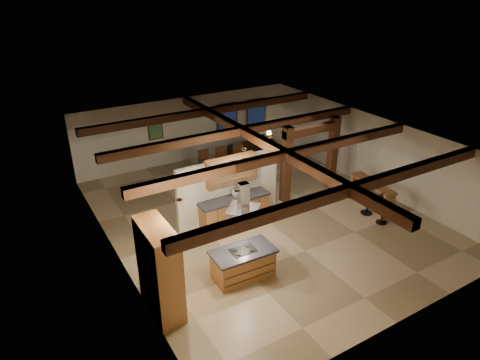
% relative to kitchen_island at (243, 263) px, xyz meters
% --- Properties ---
extents(ground, '(12.00, 12.00, 0.00)m').
position_rel_kitchen_island_xyz_m(ground, '(2.27, 2.55, -0.44)').
color(ground, tan).
rests_on(ground, ground).
extents(room_walls, '(12.00, 12.00, 12.00)m').
position_rel_kitchen_island_xyz_m(room_walls, '(2.27, 2.55, 1.34)').
color(room_walls, beige).
rests_on(room_walls, ground).
extents(ceiling_beams, '(10.00, 12.00, 0.28)m').
position_rel_kitchen_island_xyz_m(ceiling_beams, '(2.27, 2.55, 2.32)').
color(ceiling_beams, '#3C1F0F').
rests_on(ceiling_beams, room_walls).
extents(timber_posts, '(2.50, 0.30, 2.90)m').
position_rel_kitchen_island_xyz_m(timber_posts, '(4.77, 3.05, 1.32)').
color(timber_posts, '#3C1F0F').
rests_on(timber_posts, ground).
extents(partition_wall, '(3.80, 0.18, 2.20)m').
position_rel_kitchen_island_xyz_m(partition_wall, '(1.27, 3.05, 0.66)').
color(partition_wall, beige).
rests_on(partition_wall, ground).
extents(pantry_cabinet, '(0.67, 1.60, 2.40)m').
position_rel_kitchen_island_xyz_m(pantry_cabinet, '(-2.40, -0.05, 0.76)').
color(pantry_cabinet, olive).
rests_on(pantry_cabinet, ground).
extents(back_counter, '(2.50, 0.66, 0.94)m').
position_rel_kitchen_island_xyz_m(back_counter, '(1.27, 2.66, 0.04)').
color(back_counter, olive).
rests_on(back_counter, ground).
extents(upper_display_cabinet, '(1.80, 0.36, 0.95)m').
position_rel_kitchen_island_xyz_m(upper_display_cabinet, '(1.27, 2.86, 1.41)').
color(upper_display_cabinet, olive).
rests_on(upper_display_cabinet, partition_wall).
extents(range_hood, '(1.10, 1.10, 1.40)m').
position_rel_kitchen_island_xyz_m(range_hood, '(0.00, 0.00, 1.34)').
color(range_hood, silver).
rests_on(range_hood, room_walls).
extents(back_windows, '(2.70, 0.07, 1.70)m').
position_rel_kitchen_island_xyz_m(back_windows, '(5.07, 8.48, 1.06)').
color(back_windows, '#3C1F0F').
rests_on(back_windows, room_walls).
extents(framed_art, '(0.65, 0.05, 0.85)m').
position_rel_kitchen_island_xyz_m(framed_art, '(0.77, 8.48, 1.26)').
color(framed_art, '#3C1F0F').
rests_on(framed_art, room_walls).
extents(recessed_cans, '(3.16, 2.46, 0.03)m').
position_rel_kitchen_island_xyz_m(recessed_cans, '(-0.26, 0.61, 2.43)').
color(recessed_cans, silver).
rests_on(recessed_cans, room_walls).
extents(kitchen_island, '(1.79, 1.00, 0.88)m').
position_rel_kitchen_island_xyz_m(kitchen_island, '(0.00, 0.00, 0.00)').
color(kitchen_island, olive).
rests_on(kitchen_island, ground).
extents(dining_table, '(1.95, 1.53, 0.60)m').
position_rel_kitchen_island_xyz_m(dining_table, '(2.60, 5.66, -0.14)').
color(dining_table, '#3D1F0F').
rests_on(dining_table, ground).
extents(sofa, '(2.49, 1.61, 0.68)m').
position_rel_kitchen_island_xyz_m(sofa, '(5.27, 8.05, -0.10)').
color(sofa, black).
rests_on(sofa, ground).
extents(microwave, '(0.46, 0.34, 0.24)m').
position_rel_kitchen_island_xyz_m(microwave, '(1.47, 2.66, 0.62)').
color(microwave, silver).
rests_on(microwave, back_counter).
extents(bar_counter, '(0.78, 2.04, 1.04)m').
position_rel_kitchen_island_xyz_m(bar_counter, '(5.94, 0.96, 0.26)').
color(bar_counter, olive).
rests_on(bar_counter, ground).
extents(side_table, '(0.58, 0.58, 0.55)m').
position_rel_kitchen_island_xyz_m(side_table, '(6.26, 7.91, -0.16)').
color(side_table, '#3C1F0F').
rests_on(side_table, ground).
extents(table_lamp, '(0.26, 0.26, 0.31)m').
position_rel_kitchen_island_xyz_m(table_lamp, '(6.26, 7.91, 0.33)').
color(table_lamp, black).
rests_on(table_lamp, side_table).
extents(bar_stool_a, '(0.37, 0.37, 1.05)m').
position_rel_kitchen_island_xyz_m(bar_stool_a, '(5.54, 0.08, 0.09)').
color(bar_stool_a, black).
rests_on(bar_stool_a, ground).
extents(bar_stool_b, '(0.42, 0.43, 1.20)m').
position_rel_kitchen_island_xyz_m(bar_stool_b, '(5.60, 0.81, 0.17)').
color(bar_stool_b, black).
rests_on(bar_stool_b, ground).
extents(dining_chairs, '(2.24, 2.24, 1.30)m').
position_rel_kitchen_island_xyz_m(dining_chairs, '(2.60, 5.66, 0.22)').
color(dining_chairs, '#3C1F0F').
rests_on(dining_chairs, ground).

